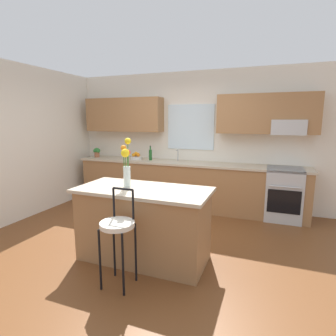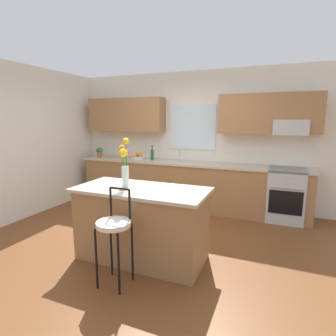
{
  "view_description": "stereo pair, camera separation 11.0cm",
  "coord_description": "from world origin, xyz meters",
  "px_view_note": "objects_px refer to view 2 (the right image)",
  "views": [
    {
      "loc": [
        1.54,
        -3.34,
        1.75
      ],
      "look_at": [
        0.06,
        0.55,
        1.0
      ],
      "focal_mm": 28.8,
      "sensor_mm": 36.0,
      "label": 1
    },
    {
      "loc": [
        1.65,
        -3.3,
        1.75
      ],
      "look_at": [
        0.06,
        0.55,
        1.0
      ],
      "focal_mm": 28.8,
      "sensor_mm": 36.0,
      "label": 2
    }
  ],
  "objects_px": {
    "kitchen_island": "(142,223)",
    "bar_stool_near": "(114,228)",
    "fruit_bowl_oranges": "(138,157)",
    "bottle_olive_oil": "(152,154)",
    "flower_vase": "(125,162)",
    "potted_plant_small": "(99,152)",
    "oven_range": "(285,195)"
  },
  "relations": [
    {
      "from": "kitchen_island",
      "to": "bar_stool_near",
      "type": "height_order",
      "value": "bar_stool_near"
    },
    {
      "from": "bar_stool_near",
      "to": "kitchen_island",
      "type": "bearing_deg",
      "value": 90.0
    },
    {
      "from": "fruit_bowl_oranges",
      "to": "bottle_olive_oil",
      "type": "relative_size",
      "value": 0.8
    },
    {
      "from": "flower_vase",
      "to": "potted_plant_small",
      "type": "distance_m",
      "value": 2.95
    },
    {
      "from": "kitchen_island",
      "to": "potted_plant_small",
      "type": "bearing_deg",
      "value": 135.6
    },
    {
      "from": "oven_range",
      "to": "kitchen_island",
      "type": "relative_size",
      "value": 0.56
    },
    {
      "from": "fruit_bowl_oranges",
      "to": "potted_plant_small",
      "type": "height_order",
      "value": "potted_plant_small"
    },
    {
      "from": "flower_vase",
      "to": "fruit_bowl_oranges",
      "type": "xyz_separation_m",
      "value": [
        -1.0,
        2.17,
        -0.26
      ]
    },
    {
      "from": "flower_vase",
      "to": "kitchen_island",
      "type": "bearing_deg",
      "value": 0.85
    },
    {
      "from": "oven_range",
      "to": "bar_stool_near",
      "type": "xyz_separation_m",
      "value": [
        -1.69,
        -2.74,
        0.18
      ]
    },
    {
      "from": "flower_vase",
      "to": "bar_stool_near",
      "type": "bearing_deg",
      "value": -69.92
    },
    {
      "from": "bar_stool_near",
      "to": "flower_vase",
      "type": "height_order",
      "value": "flower_vase"
    },
    {
      "from": "oven_range",
      "to": "kitchen_island",
      "type": "bearing_deg",
      "value": -128.38
    },
    {
      "from": "bar_stool_near",
      "to": "fruit_bowl_oranges",
      "type": "distance_m",
      "value": 3.05
    },
    {
      "from": "kitchen_island",
      "to": "potted_plant_small",
      "type": "xyz_separation_m",
      "value": [
        -2.21,
        2.16,
        0.57
      ]
    },
    {
      "from": "kitchen_island",
      "to": "bar_stool_near",
      "type": "bearing_deg",
      "value": -90.0
    },
    {
      "from": "oven_range",
      "to": "bottle_olive_oil",
      "type": "xyz_separation_m",
      "value": [
        -2.58,
        0.02,
        0.58
      ]
    },
    {
      "from": "oven_range",
      "to": "potted_plant_small",
      "type": "relative_size",
      "value": 4.37
    },
    {
      "from": "fruit_bowl_oranges",
      "to": "oven_range",
      "type": "bearing_deg",
      "value": -0.58
    },
    {
      "from": "oven_range",
      "to": "bottle_olive_oil",
      "type": "bearing_deg",
      "value": 179.45
    },
    {
      "from": "oven_range",
      "to": "potted_plant_small",
      "type": "distance_m",
      "value": 3.95
    },
    {
      "from": "fruit_bowl_oranges",
      "to": "potted_plant_small",
      "type": "xyz_separation_m",
      "value": [
        -0.99,
        -0.0,
        0.06
      ]
    },
    {
      "from": "flower_vase",
      "to": "bottle_olive_oil",
      "type": "relative_size",
      "value": 2.04
    },
    {
      "from": "bottle_olive_oil",
      "to": "oven_range",
      "type": "bearing_deg",
      "value": -0.55
    },
    {
      "from": "oven_range",
      "to": "fruit_bowl_oranges",
      "type": "xyz_separation_m",
      "value": [
        -2.92,
        0.03,
        0.52
      ]
    },
    {
      "from": "fruit_bowl_oranges",
      "to": "potted_plant_small",
      "type": "distance_m",
      "value": 0.99
    },
    {
      "from": "flower_vase",
      "to": "bottle_olive_oil",
      "type": "distance_m",
      "value": 2.28
    },
    {
      "from": "oven_range",
      "to": "bar_stool_near",
      "type": "distance_m",
      "value": 3.23
    },
    {
      "from": "fruit_bowl_oranges",
      "to": "bottle_olive_oil",
      "type": "distance_m",
      "value": 0.34
    },
    {
      "from": "bar_stool_near",
      "to": "bottle_olive_oil",
      "type": "relative_size",
      "value": 3.48
    },
    {
      "from": "bar_stool_near",
      "to": "oven_range",
      "type": "bearing_deg",
      "value": 58.29
    },
    {
      "from": "oven_range",
      "to": "flower_vase",
      "type": "distance_m",
      "value": 2.97
    }
  ]
}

